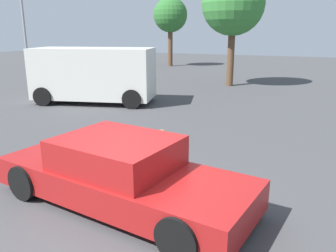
{
  "coord_description": "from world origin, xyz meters",
  "views": [
    {
      "loc": [
        2.58,
        -4.42,
        2.93
      ],
      "look_at": [
        -0.3,
        2.29,
        0.9
      ],
      "focal_mm": 36.55,
      "sensor_mm": 36.0,
      "label": 1
    }
  ],
  "objects": [
    {
      "name": "tree_back_left",
      "position": [
        -1.76,
        14.34,
        4.3
      ],
      "size": [
        3.31,
        3.31,
        5.99
      ],
      "color": "brown",
      "rests_on": "ground_plane"
    },
    {
      "name": "van_white",
      "position": [
        -5.92,
        7.51,
        1.22
      ],
      "size": [
        5.25,
        3.23,
        2.27
      ],
      "rotation": [
        0.0,
        0.0,
        3.4
      ],
      "color": "silver",
      "rests_on": "ground_plane"
    },
    {
      "name": "ground_plane",
      "position": [
        0.0,
        0.0,
        0.0
      ],
      "size": [
        80.0,
        80.0,
        0.0
      ],
      "primitive_type": "plane",
      "color": "#424244"
    },
    {
      "name": "sedan_foreground",
      "position": [
        -0.33,
        0.3,
        0.55
      ],
      "size": [
        4.82,
        2.42,
        1.18
      ],
      "rotation": [
        0.0,
        0.0,
        -0.15
      ],
      "color": "maroon",
      "rests_on": "ground_plane"
    },
    {
      "name": "dog",
      "position": [
        -1.01,
        3.29,
        0.27
      ],
      "size": [
        0.33,
        0.63,
        0.43
      ],
      "rotation": [
        0.0,
        0.0,
        1.39
      ],
      "color": "olive",
      "rests_on": "ground_plane"
    },
    {
      "name": "tree_back_center",
      "position": [
        -9.15,
        23.36,
        4.19
      ],
      "size": [
        2.85,
        2.85,
        5.67
      ],
      "color": "brown",
      "rests_on": "ground_plane"
    }
  ]
}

